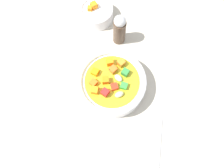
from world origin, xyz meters
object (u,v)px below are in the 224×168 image
(pepper_shaker, at_px, (119,29))
(spoon, at_px, (161,119))
(side_bowl_small, at_px, (97,13))
(soup_bowl_main, at_px, (112,84))

(pepper_shaker, bearing_deg, spoon, 141.31)
(spoon, xyz_separation_m, side_bowl_small, (0.27, -0.18, 0.02))
(spoon, height_order, pepper_shaker, pepper_shaker)
(soup_bowl_main, height_order, side_bowl_small, soup_bowl_main)
(soup_bowl_main, xyz_separation_m, spoon, (-0.14, 0.02, -0.02))
(spoon, distance_m, side_bowl_small, 0.32)
(soup_bowl_main, xyz_separation_m, side_bowl_small, (0.13, -0.16, -0.01))
(spoon, bearing_deg, pepper_shaker, 32.43)
(soup_bowl_main, bearing_deg, spoon, 172.21)
(side_bowl_small, bearing_deg, spoon, 145.95)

